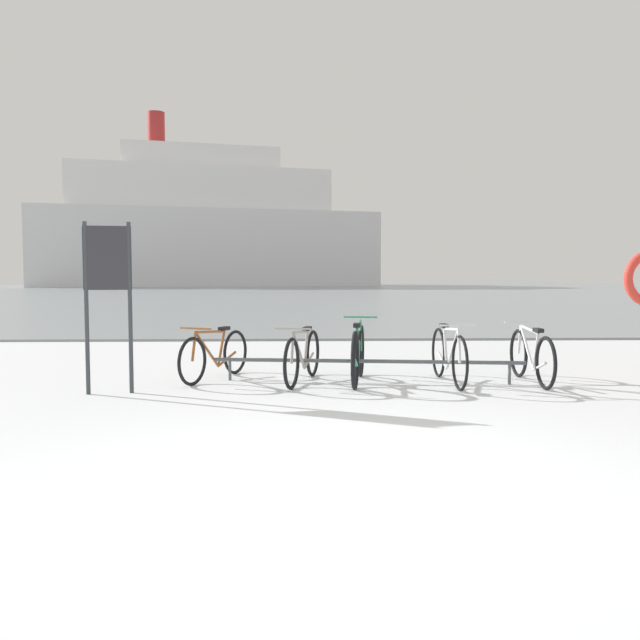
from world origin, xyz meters
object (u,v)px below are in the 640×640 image
bicycle_1 (303,356)px  ferry_ship (206,229)px  bicycle_3 (449,355)px  bicycle_4 (531,356)px  bicycle_2 (358,354)px  info_sign (108,277)px  bicycle_0 (215,355)px

bicycle_1 → ferry_ship: ferry_ship is taller
bicycle_3 → bicycle_4: bearing=0.3°
bicycle_2 → info_sign: (-3.02, -0.69, 1.00)m
info_sign → ferry_ship: 69.94m
bicycle_1 → ferry_ship: 69.61m
bicycle_1 → bicycle_2: size_ratio=0.97×
bicycle_4 → ferry_ship: size_ratio=0.04×
bicycle_0 → info_sign: bearing=-137.7°
bicycle_0 → ferry_ship: 69.16m
bicycle_0 → info_sign: info_sign is taller
bicycle_4 → bicycle_2: bearing=177.5°
bicycle_1 → ferry_ship: (-10.65, 68.52, 6.13)m
bicycle_2 → ferry_ship: ferry_ship is taller
bicycle_0 → bicycle_2: bicycle_2 is taller
bicycle_2 → ferry_ship: bearing=99.4°
bicycle_1 → info_sign: info_sign is taller
bicycle_0 → info_sign: (-1.12, -1.02, 1.05)m
bicycle_0 → bicycle_4: (4.16, -0.42, 0.02)m
info_sign → bicycle_4: bearing=6.5°
bicycle_2 → bicycle_3: (1.17, -0.10, -0.01)m
ferry_ship → bicycle_4: bearing=-78.8°
bicycle_4 → bicycle_0: bearing=174.3°
bicycle_4 → info_sign: size_ratio=0.83×
bicycle_2 → ferry_ship: 69.76m
bicycle_3 → bicycle_4: (1.09, 0.01, -0.01)m
bicycle_3 → info_sign: size_ratio=0.87×
bicycle_3 → ferry_ship: ferry_ship is taller
bicycle_0 → bicycle_3: 3.10m
bicycle_1 → bicycle_2: 0.73m
bicycle_3 → info_sign: (-4.19, -0.59, 1.02)m
bicycle_3 → bicycle_4: bicycle_3 is taller
bicycle_1 → bicycle_3: bicycle_3 is taller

